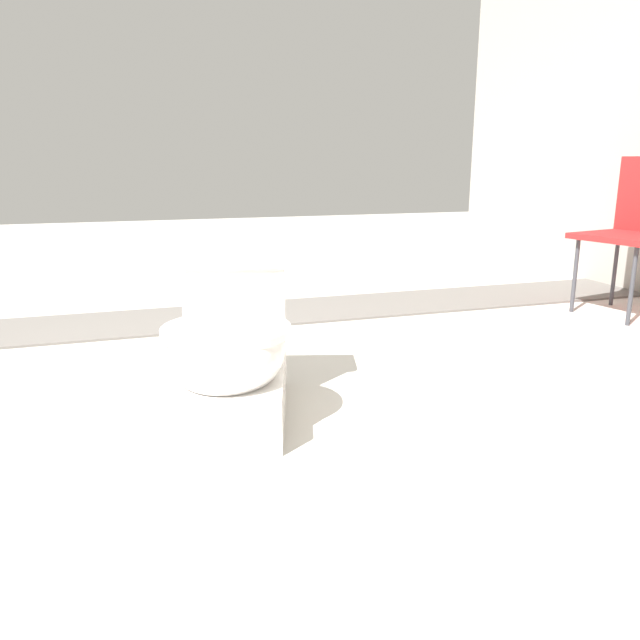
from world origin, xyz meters
The scene contains 3 objects.
ground_plane centered at (0.00, 0.00, 0.00)m, with size 14.00×14.00×0.00m, color #B7B2A8.
gravel_strip centered at (-1.14, 0.50, 0.01)m, with size 0.56×8.00×0.01m, color #605B56.
toilet centered at (0.19, 0.27, 0.22)m, with size 0.71×0.53×0.52m.
Camera 1 is at (2.09, -0.04, 0.81)m, focal length 35.00 mm.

